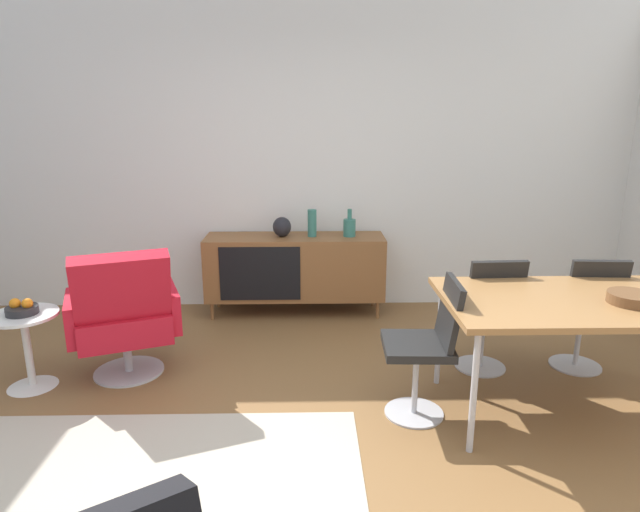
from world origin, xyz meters
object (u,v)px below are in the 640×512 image
Objects in this scene: dining_table at (580,305)px; vase_cobalt at (312,223)px; vase_ceramic_small at (349,227)px; wooden_bowl_on_table at (632,298)px; dining_chair_near_window at (428,343)px; side_table_round at (27,342)px; sideboard at (295,267)px; vase_sculptural_dark at (282,227)px; dining_chair_back_left at (488,309)px; fruit_bowl at (22,309)px; dining_chair_back_right at (586,308)px; lounge_chair_red at (124,314)px.

vase_cobalt is at bearing 131.21° from dining_table.
wooden_bowl_on_table is (1.47, -1.87, -0.03)m from vase_ceramic_small.
dining_chair_near_window is at bearing -69.42° from vase_cobalt.
side_table_round is at bearing 171.02° from dining_chair_near_window.
sideboard is 3.08× the size of side_table_round.
dining_table is (1.83, -1.78, -0.11)m from vase_sculptural_dark.
vase_ceramic_small is at bearing 124.54° from dining_table.
dining_chair_back_left is (-0.59, 0.65, -0.30)m from wooden_bowl_on_table.
vase_sculptural_dark is 0.21× the size of dining_chair_near_window.
fruit_bowl is at bearing 173.34° from dining_table.
dining_chair_back_right is 3.81m from side_table_round.
vase_ceramic_small reaches higher than side_table_round.
sideboard is at bearing -179.78° from vase_ceramic_small.
dining_chair_back_right reaches higher than side_table_round.
wooden_bowl_on_table is 3.17m from lounge_chair_red.
vase_cobalt reaches higher than lounge_chair_red.
sideboard is 2.48m from dining_table.
dining_chair_near_window and dining_chair_back_right have the same top height.
dining_table is at bearing 159.51° from wooden_bowl_on_table.
vase_cobalt reaches higher than fruit_bowl.
vase_sculptural_dark is (-0.27, 0.00, -0.03)m from vase_cobalt.
lounge_chair_red reaches higher than wooden_bowl_on_table.
vase_ceramic_small reaches higher than wooden_bowl_on_table.
dining_chair_back_right is at bearing 80.87° from wooden_bowl_on_table.
wooden_bowl_on_table reaches higher than side_table_round.
wooden_bowl_on_table is 0.30× the size of dining_chair_back_left.
vase_cobalt is (0.16, 0.00, 0.40)m from sideboard.
dining_chair_near_window is at bearing -65.07° from sideboard.
sideboard is at bearing 38.17° from side_table_round.
vase_sculptural_dark is 0.21× the size of dining_chair_back_left.
lounge_chair_red is 0.63m from fruit_bowl.
sideboard is 2.22m from side_table_round.
dining_table is 0.92m from dining_chair_near_window.
vase_cobalt is 0.47× the size of side_table_round.
vase_sculptural_dark reaches higher than wooden_bowl_on_table.
vase_cobalt is 0.93× the size of wooden_bowl_on_table.
dining_table is 0.27m from wooden_bowl_on_table.
vase_ceramic_small is (0.60, -0.00, -0.00)m from vase_sculptural_dark.
vase_cobalt is at bearing 35.82° from fruit_bowl.
sideboard is at bearing 138.35° from dining_chair_back_left.
dining_chair_near_window is at bearing -179.84° from dining_table.
side_table_round is at bearing -90.57° from fruit_bowl.
sideboard is 1.96m from dining_chair_near_window.
fruit_bowl is (-1.75, -1.37, 0.12)m from sideboard.
vase_sculptural_dark is 2.19m from side_table_round.
vase_cobalt reaches higher than dining_table.
side_table_round is (-2.57, 0.41, -0.15)m from dining_chair_near_window.
side_table_round is (-3.81, -0.15, -0.15)m from dining_chair_back_right.
dining_table is at bearing 0.16° from dining_chair_near_window.
sideboard is 1.69m from lounge_chair_red.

